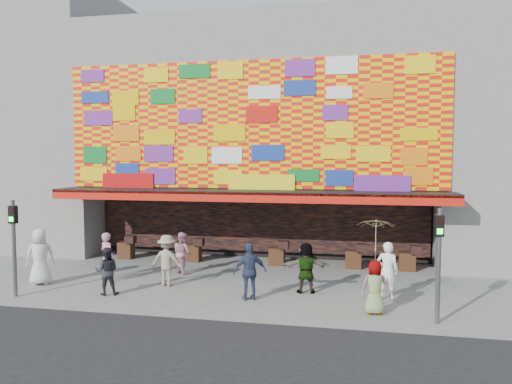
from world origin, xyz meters
TOP-DOWN VIEW (x-y plane):
  - ground at (0.00, 0.00)m, footprint 90.00×90.00m
  - shop_building at (0.00, 8.18)m, footprint 15.20×9.40m
  - neighbor_left at (-13.00, 8.00)m, footprint 11.00×8.00m
  - signal_left at (-6.20, -1.50)m, footprint 0.22×0.20m
  - signal_right at (6.20, -1.50)m, footprint 0.22×0.20m
  - ped_a at (-6.34, -0.05)m, footprint 1.11×0.99m
  - ped_b at (-4.34, 0.81)m, footprint 0.74×0.65m
  - ped_c at (-3.53, -0.73)m, footprint 0.87×0.77m
  - ped_d at (-2.09, 0.67)m, footprint 1.11×0.64m
  - ped_e at (0.98, -0.39)m, footprint 1.10×0.80m
  - ped_f at (2.56, 0.74)m, footprint 1.55×0.69m
  - ped_g at (4.63, -1.04)m, footprint 0.79×0.57m
  - ped_h at (5.04, 0.47)m, footprint 0.69×0.49m
  - ped_i at (-2.21, 2.49)m, footprint 0.95×0.92m
  - parasol at (4.63, -1.04)m, footprint 1.15×1.16m

SIDE VIEW (x-z plane):
  - ground at x=0.00m, z-range 0.00..0.00m
  - ped_g at x=4.63m, z-range 0.00..1.50m
  - ped_c at x=-3.53m, z-range 0.00..1.50m
  - ped_i at x=-2.21m, z-range 0.00..1.54m
  - ped_f at x=2.56m, z-range 0.00..1.62m
  - ped_b at x=-4.34m, z-range 0.00..1.71m
  - ped_d at x=-2.09m, z-range 0.00..1.71m
  - ped_e at x=0.98m, z-range 0.00..1.73m
  - ped_h at x=5.04m, z-range 0.00..1.77m
  - ped_a at x=-6.34m, z-range 0.00..1.91m
  - signal_left at x=-6.20m, z-range 0.36..3.36m
  - signal_right at x=6.20m, z-range 0.36..3.36m
  - parasol at x=4.63m, z-range 1.22..3.11m
  - shop_building at x=0.00m, z-range 0.23..10.23m
  - neighbor_left at x=-13.00m, z-range 0.00..12.00m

